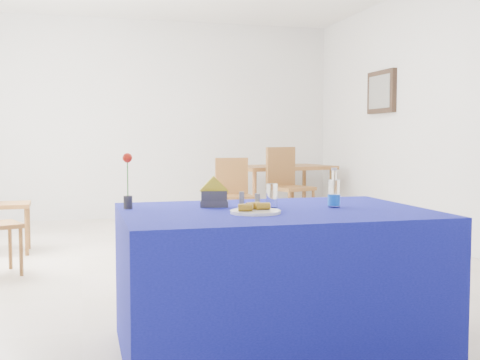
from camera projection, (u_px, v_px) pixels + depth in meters
name	position (u px, v px, depth m)	size (l,w,h in m)	color
floor	(212.00, 267.00, 5.30)	(7.00, 7.00, 0.00)	beige
room_shell	(211.00, 67.00, 5.18)	(7.00, 7.00, 7.00)	silver
picture_frame	(381.00, 92.00, 7.35)	(0.06, 0.64, 0.52)	black
picture_art	(380.00, 92.00, 7.34)	(0.02, 0.52, 0.40)	#998C66
plate	(255.00, 212.00, 3.01)	(0.25, 0.25, 0.01)	white
drinking_glass	(272.00, 196.00, 3.25)	(0.06, 0.06, 0.13)	silver
salt_shaker	(242.00, 199.00, 3.27)	(0.03, 0.03, 0.09)	slate
pepper_shaker	(257.00, 202.00, 3.16)	(0.03, 0.03, 0.09)	slate
blue_table	(275.00, 281.00, 3.19)	(1.60, 1.10, 0.76)	navy
water_bottle	(334.00, 194.00, 3.27)	(0.07, 0.07, 0.21)	silver
napkin_holder	(214.00, 198.00, 3.27)	(0.16, 0.09, 0.17)	#3A393F
rose_vase	(128.00, 182.00, 3.19)	(0.05, 0.05, 0.30)	#26262B
oak_table	(281.00, 171.00, 8.33)	(1.49, 1.11, 0.76)	olive
chair_bg_left	(234.00, 190.00, 7.11)	(0.42, 0.42, 0.90)	brown
chair_bg_right	(286.00, 181.00, 7.62)	(0.59, 0.59, 1.02)	brown
banana_pieces	(254.00, 206.00, 3.02)	(0.18, 0.12, 0.04)	gold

